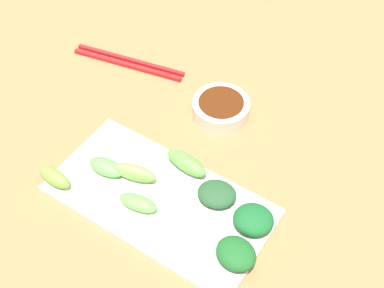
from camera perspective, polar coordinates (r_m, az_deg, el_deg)
The scene contains 12 objects.
tabletop at distance 0.87m, azimuth -0.30°, elevation -1.27°, with size 2.10×2.10×0.02m, color olive.
sauce_bowl at distance 0.91m, azimuth 3.15°, elevation 4.09°, with size 0.10×0.10×0.03m.
serving_plate at distance 0.80m, azimuth -3.59°, elevation -6.31°, with size 0.18×0.34×0.01m, color silver.
broccoli_leafy_0 at distance 0.76m, azimuth 6.88°, elevation -8.39°, with size 0.06×0.06×0.03m, color #175B29.
broccoli_leafy_1 at distance 0.78m, azimuth 2.80°, elevation -5.60°, with size 0.05×0.06×0.02m, color #244E2C.
broccoli_stalk_2 at distance 0.81m, azimuth -6.45°, elevation -3.19°, with size 0.02×0.07×0.03m, color #79B351.
broccoli_stalk_3 at distance 0.78m, azimuth -6.10°, elevation -6.51°, with size 0.03×0.06×0.02m, color #62B34E.
broccoli_stalk_4 at distance 0.83m, azimuth -15.12°, elevation -3.59°, with size 0.03×0.06×0.03m, color #76AF42.
broccoli_leafy_5 at distance 0.73m, azimuth 4.94°, elevation -12.10°, with size 0.05×0.06×0.03m, color #1C5A25.
broccoli_stalk_6 at distance 0.82m, azimuth -0.62°, elevation -2.14°, with size 0.03×0.08×0.03m, color #5F9F46.
broccoli_stalk_7 at distance 0.83m, azimuth -9.55°, elevation -2.54°, with size 0.03×0.06×0.02m, color #5FB253.
chopsticks at distance 1.02m, azimuth -7.10°, elevation 9.01°, with size 0.07×0.23×0.01m.
Camera 1 is at (0.45, 0.30, 0.69)m, focal length 47.76 mm.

